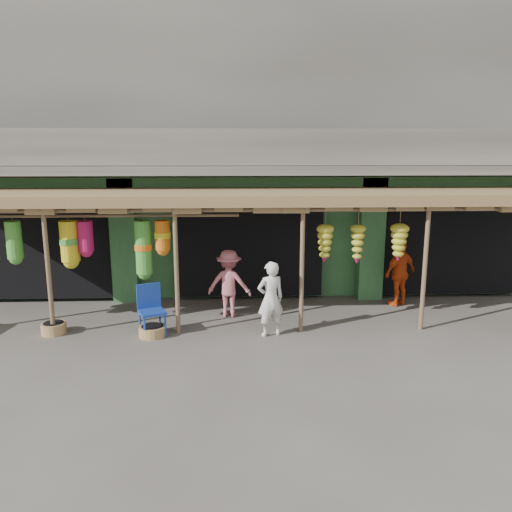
{
  "coord_description": "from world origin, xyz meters",
  "views": [
    {
      "loc": [
        -0.33,
        -9.86,
        3.64
      ],
      "look_at": [
        0.13,
        1.0,
        1.33
      ],
      "focal_mm": 35.0,
      "sensor_mm": 36.0,
      "label": 1
    }
  ],
  "objects_px": {
    "blue_chair": "(151,307)",
    "person_front": "(271,299)",
    "person_vendor": "(400,273)",
    "person_shopper": "(229,284)"
  },
  "relations": [
    {
      "from": "blue_chair",
      "to": "person_shopper",
      "type": "distance_m",
      "value": 1.88
    },
    {
      "from": "blue_chair",
      "to": "person_front",
      "type": "xyz_separation_m",
      "value": [
        2.4,
        -0.19,
        0.19
      ]
    },
    {
      "from": "blue_chair",
      "to": "person_vendor",
      "type": "xyz_separation_m",
      "value": [
        5.6,
        1.66,
        0.24
      ]
    },
    {
      "from": "person_vendor",
      "to": "person_shopper",
      "type": "height_order",
      "value": "person_vendor"
    },
    {
      "from": "person_front",
      "to": "person_vendor",
      "type": "relative_size",
      "value": 0.94
    },
    {
      "from": "person_vendor",
      "to": "blue_chair",
      "type": "bearing_deg",
      "value": -14.22
    },
    {
      "from": "person_vendor",
      "to": "person_shopper",
      "type": "relative_size",
      "value": 1.07
    },
    {
      "from": "person_vendor",
      "to": "person_shopper",
      "type": "bearing_deg",
      "value": -21.8
    },
    {
      "from": "person_front",
      "to": "person_vendor",
      "type": "xyz_separation_m",
      "value": [
        3.21,
        1.85,
        0.05
      ]
    },
    {
      "from": "blue_chair",
      "to": "person_front",
      "type": "distance_m",
      "value": 2.41
    }
  ]
}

